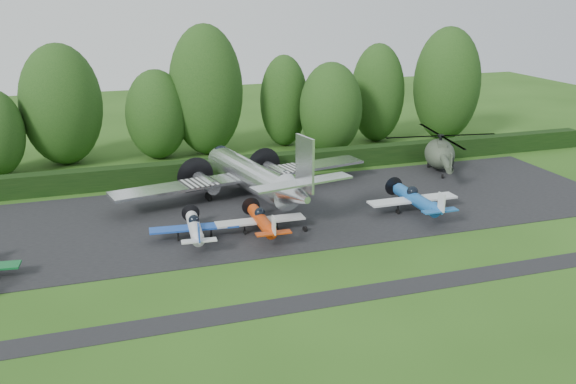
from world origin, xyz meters
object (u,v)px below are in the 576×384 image
object	(u,v)px
transport_plane	(252,176)
sign_board	(484,145)
light_plane_orange	(262,221)
light_plane_blue	(416,199)
helicopter	(440,151)
light_plane_white	(195,228)

from	to	relation	value
transport_plane	sign_board	bearing A→B (deg)	24.79
light_plane_orange	sign_board	size ratio (longest dim) A/B	2.43
light_plane_orange	sign_board	distance (m)	33.63
light_plane_blue	helicopter	size ratio (longest dim) A/B	0.61
transport_plane	light_plane_blue	distance (m)	14.29
transport_plane	sign_board	world-z (taller)	transport_plane
light_plane_orange	helicopter	distance (m)	24.87
transport_plane	light_plane_orange	distance (m)	8.37
light_plane_white	sign_board	xyz separation A→B (m)	(35.21, 14.73, 0.08)
transport_plane	light_plane_orange	size ratio (longest dim) A/B	3.34
transport_plane	sign_board	xyz separation A→B (m)	(28.63, 6.81, -1.03)
transport_plane	light_plane_white	xyz separation A→B (m)	(-6.57, -7.91, -1.12)
light_plane_white	light_plane_orange	size ratio (longest dim) A/B	0.96
light_plane_white	light_plane_blue	size ratio (longest dim) A/B	0.85
light_plane_blue	sign_board	bearing A→B (deg)	41.50
light_plane_blue	sign_board	distance (m)	22.13
transport_plane	sign_board	size ratio (longest dim) A/B	8.11
light_plane_white	sign_board	distance (m)	38.16
light_plane_orange	light_plane_blue	bearing A→B (deg)	0.42
helicopter	sign_board	size ratio (longest dim) A/B	4.51
sign_board	helicopter	bearing A→B (deg)	-155.16
light_plane_white	light_plane_orange	bearing A→B (deg)	-7.81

